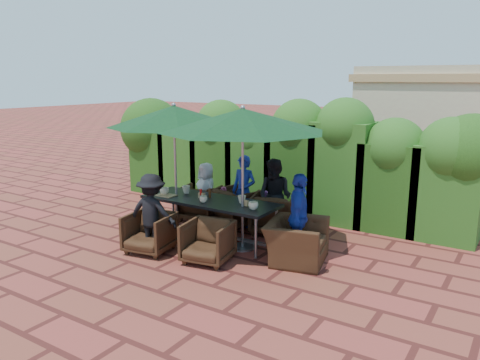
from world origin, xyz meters
The scene contains 31 objects.
ground centered at (0.00, 0.00, 0.00)m, with size 80.00×80.00×0.00m, color maroon.
dining_table centered at (-0.10, -0.08, 0.68)m, with size 2.56×0.90×0.75m.
umbrella_left centered at (-0.87, -0.10, 2.21)m, with size 2.44×2.44×2.46m.
umbrella_right centered at (0.64, -0.14, 2.21)m, with size 2.80×2.80×2.46m.
chair_far_left centered at (-1.03, 0.82, 0.39)m, with size 0.76×0.71×0.78m, color black.
chair_far_mid centered at (-0.16, 0.87, 0.42)m, with size 0.82×0.76×0.84m, color black.
chair_far_right centered at (0.68, 0.90, 0.42)m, with size 0.81×0.76×0.83m, color black.
chair_near_left centered at (-0.59, -1.14, 0.37)m, with size 0.72×0.68×0.74m, color black.
chair_near_right centered at (0.51, -0.97, 0.37)m, with size 0.71×0.67×0.74m, color black.
chair_end_right centered at (1.68, -0.17, 0.44)m, with size 1.02×0.66×0.89m, color black.
adult_far_left centered at (-0.87, 0.85, 0.61)m, with size 0.60×0.36×1.21m, color silver.
adult_far_mid centered at (-0.01, 0.93, 0.71)m, with size 0.51×0.42×1.42m, color #1C2F98.
adult_far_right centered at (0.71, 0.89, 0.71)m, with size 0.68×0.42×1.43m, color black.
adult_near_left centered at (-0.59, -1.07, 0.67)m, with size 0.86×0.39×1.34m, color black.
adult_end_right centered at (1.67, -0.08, 0.71)m, with size 0.83×0.42×1.42m, color #1C2F98.
child_left centered at (-0.48, 0.90, 0.37)m, with size 0.27×0.22×0.74m, color #C14470.
child_right centered at (0.44, 1.01, 0.38)m, with size 0.27×0.22×0.76m, color #AB52B2.
pedestrian_a centered at (1.72, 4.21, 0.88)m, with size 1.63×0.58×1.75m, color #268D2A.
pedestrian_b centered at (2.30, 4.36, 0.87)m, with size 0.83×0.51×1.73m, color #C14470.
pedestrian_c centered at (3.57, 4.28, 0.95)m, with size 1.22×0.56×1.90m, color #919299.
cup_a centered at (-1.04, -0.23, 0.82)m, with size 0.17×0.17×0.13m, color beige.
cup_b centered at (-0.76, 0.06, 0.82)m, with size 0.16×0.16×0.15m, color beige.
cup_c centered at (-0.08, -0.29, 0.81)m, with size 0.14×0.14×0.11m, color beige.
cup_d centered at (0.52, 0.03, 0.82)m, with size 0.15×0.15×0.14m, color beige.
cup_e centered at (0.90, -0.21, 0.82)m, with size 0.17×0.17×0.13m, color beige.
ketchup_bottle centered at (-0.29, -0.09, 0.83)m, with size 0.04×0.04×0.17m, color #B20C0A.
sauce_bottle centered at (-0.19, 0.05, 0.83)m, with size 0.04×0.04×0.17m, color #4C230C.
serving_tray centered at (-0.95, -0.28, 0.76)m, with size 0.35×0.25×0.02m, color tan.
number_block_left centered at (-0.29, -0.07, 0.80)m, with size 0.12×0.06×0.10m, color tan.
number_block_right centered at (0.66, -0.09, 0.80)m, with size 0.12×0.06×0.10m, color tan.
hedge_wall centered at (0.03, 2.32, 1.32)m, with size 9.10×1.60×2.53m.
Camera 1 is at (4.76, -6.65, 2.88)m, focal length 35.00 mm.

